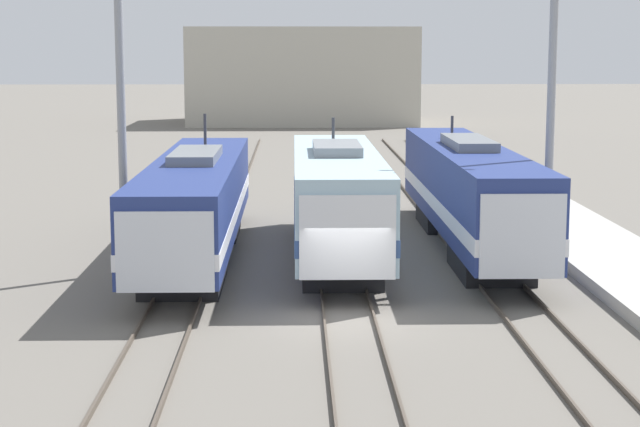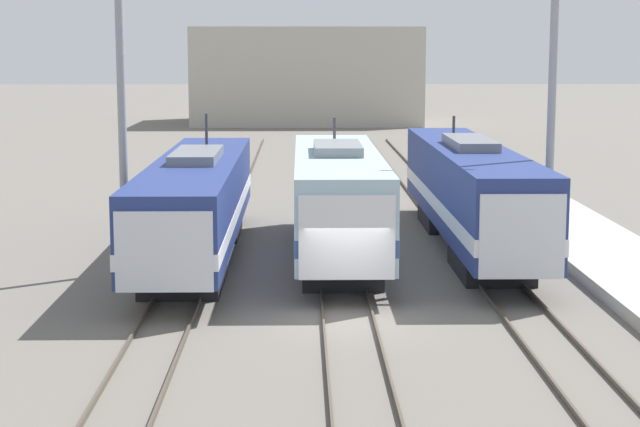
% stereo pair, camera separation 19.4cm
% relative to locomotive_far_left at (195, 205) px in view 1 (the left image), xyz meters
% --- Properties ---
extents(ground_plane, '(400.00, 400.00, 0.00)m').
position_rel_locomotive_far_left_xyz_m(ground_plane, '(5.16, -8.82, -2.06)').
color(ground_plane, '#666059').
extents(rail_pair_far_left, '(1.51, 120.00, 0.15)m').
position_rel_locomotive_far_left_xyz_m(rail_pair_far_left, '(-0.00, -8.82, -1.99)').
color(rail_pair_far_left, '#4C4238').
rests_on(rail_pair_far_left, ground_plane).
extents(rail_pair_center, '(1.51, 120.00, 0.15)m').
position_rel_locomotive_far_left_xyz_m(rail_pair_center, '(5.16, -8.82, -1.99)').
color(rail_pair_center, '#4C4238').
rests_on(rail_pair_center, ground_plane).
extents(rail_pair_far_right, '(1.51, 120.00, 0.15)m').
position_rel_locomotive_far_left_xyz_m(rail_pair_far_right, '(10.31, -8.82, -1.99)').
color(rail_pair_far_right, '#4C4238').
rests_on(rail_pair_far_right, ground_plane).
extents(locomotive_far_left, '(3.02, 19.57, 5.07)m').
position_rel_locomotive_far_left_xyz_m(locomotive_far_left, '(0.00, 0.00, 0.00)').
color(locomotive_far_left, black).
rests_on(locomotive_far_left, ground_plane).
extents(locomotive_center, '(3.13, 16.21, 4.97)m').
position_rel_locomotive_far_left_xyz_m(locomotive_center, '(5.16, -0.02, 0.13)').
color(locomotive_center, '#232326').
rests_on(locomotive_center, ground_plane).
extents(locomotive_far_right, '(2.80, 20.11, 4.85)m').
position_rel_locomotive_far_left_xyz_m(locomotive_far_right, '(10.31, 1.80, 0.14)').
color(locomotive_far_right, black).
rests_on(locomotive_far_right, ground_plane).
extents(catenary_tower_left, '(2.91, 0.29, 12.88)m').
position_rel_locomotive_far_left_xyz_m(catenary_tower_left, '(-2.25, -2.02, 4.69)').
color(catenary_tower_left, gray).
rests_on(catenary_tower_left, ground_plane).
extents(catenary_tower_right, '(2.91, 0.29, 12.88)m').
position_rel_locomotive_far_left_xyz_m(catenary_tower_right, '(12.38, -2.02, 4.69)').
color(catenary_tower_right, gray).
rests_on(catenary_tower_right, ground_plane).
extents(depot_building, '(22.93, 15.20, 9.72)m').
position_rel_locomotive_far_left_xyz_m(depot_building, '(4.47, 73.09, 2.80)').
color(depot_building, '#B2AD9E').
rests_on(depot_building, ground_plane).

